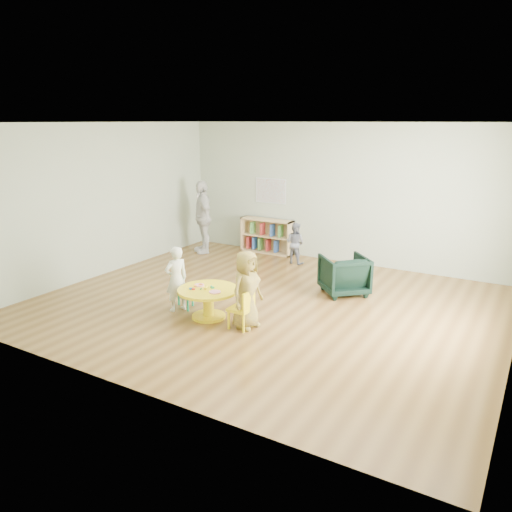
# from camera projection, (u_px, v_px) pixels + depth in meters

# --- Properties ---
(room) EXTENTS (7.10, 7.00, 2.80)m
(room) POSITION_uv_depth(u_px,v_px,m) (269.00, 186.00, 7.42)
(room) COLOR brown
(room) RESTS_ON ground
(activity_table) EXTENTS (0.90, 0.90, 0.49)m
(activity_table) POSITION_uv_depth(u_px,v_px,m) (208.00, 298.00, 7.33)
(activity_table) COLOR yellow
(activity_table) RESTS_ON ground
(kid_chair_left) EXTENTS (0.36, 0.36, 0.53)m
(kid_chair_left) POSITION_uv_depth(u_px,v_px,m) (180.00, 290.00, 7.72)
(kid_chair_left) COLOR #1A9162
(kid_chair_left) RESTS_ON ground
(kid_chair_right) EXTENTS (0.31, 0.31, 0.57)m
(kid_chair_right) POSITION_uv_depth(u_px,v_px,m) (243.00, 308.00, 6.94)
(kid_chair_right) COLOR yellow
(kid_chair_right) RESTS_ON ground
(bookshelf) EXTENTS (1.20, 0.30, 0.75)m
(bookshelf) POSITION_uv_depth(u_px,v_px,m) (267.00, 236.00, 10.99)
(bookshelf) COLOR tan
(bookshelf) RESTS_ON ground
(alphabet_poster) EXTENTS (0.74, 0.01, 0.54)m
(alphabet_poster) POSITION_uv_depth(u_px,v_px,m) (271.00, 191.00, 10.83)
(alphabet_poster) COLOR silver
(alphabet_poster) RESTS_ON ground
(armchair) EXTENTS (1.01, 1.01, 0.66)m
(armchair) POSITION_uv_depth(u_px,v_px,m) (344.00, 275.00, 8.35)
(armchair) COLOR black
(armchair) RESTS_ON ground
(child_left) EXTENTS (0.37, 0.44, 1.01)m
(child_left) POSITION_uv_depth(u_px,v_px,m) (176.00, 279.00, 7.56)
(child_left) COLOR white
(child_left) RESTS_ON ground
(child_right) EXTENTS (0.44, 0.59, 1.11)m
(child_right) POSITION_uv_depth(u_px,v_px,m) (247.00, 290.00, 6.93)
(child_right) COLOR yellow
(child_right) RESTS_ON ground
(toddler) EXTENTS (0.44, 0.35, 0.84)m
(toddler) POSITION_uv_depth(u_px,v_px,m) (295.00, 243.00, 10.12)
(toddler) COLOR #151E36
(toddler) RESTS_ON ground
(adult_caretaker) EXTENTS (0.96, 0.89, 1.59)m
(adult_caretaker) POSITION_uv_depth(u_px,v_px,m) (203.00, 217.00, 10.88)
(adult_caretaker) COLOR silver
(adult_caretaker) RESTS_ON ground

